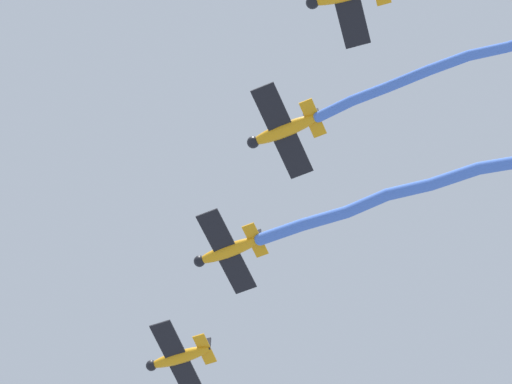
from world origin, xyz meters
name	(u,v)px	position (x,y,z in m)	size (l,w,h in m)	color
airplane_lead	(178,358)	(-4.23, -3.01, 67.23)	(7.44, 5.57, 1.85)	orange
airplane_left_wing	(227,251)	(-11.38, -10.68, 67.48)	(7.37, 5.48, 1.85)	orange
smoke_trail_left_wing	(390,198)	(-10.51, -23.21, 67.64)	(2.99, 20.65, 1.77)	#4C75DB
airplane_right_wing	(283,130)	(-18.54, -18.35, 67.73)	(7.36, 5.47, 1.85)	orange
smoke_trail_right_wing	(430,73)	(-18.09, -29.13, 68.33)	(2.61, 17.00, 2.54)	#4C75DB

